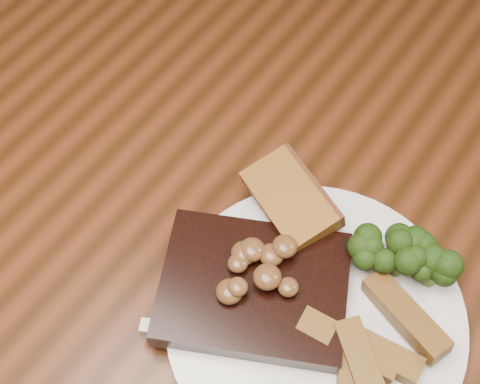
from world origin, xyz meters
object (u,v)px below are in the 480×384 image
object	(u,v)px
plate	(315,318)
potato_wedges	(389,363)
dining_table	(250,257)
garlic_bread	(288,210)
steak	(254,289)

from	to	relation	value
plate	potato_wedges	distance (m)	0.08
dining_table	garlic_bread	distance (m)	0.12
garlic_bread	dining_table	bearing A→B (deg)	-125.42
steak	potato_wedges	distance (m)	0.14
dining_table	steak	distance (m)	0.15
dining_table	steak	bearing A→B (deg)	-53.80
plate	garlic_bread	size ratio (longest dim) A/B	2.84
steak	garlic_bread	distance (m)	0.09
garlic_bread	steak	bearing A→B (deg)	-52.95
plate	steak	size ratio (longest dim) A/B	1.63
dining_table	garlic_bread	size ratio (longest dim) A/B	16.17
dining_table	potato_wedges	distance (m)	0.23
dining_table	garlic_bread	xyz separation A→B (m)	(0.03, 0.02, 0.12)
steak	garlic_bread	world-z (taller)	steak
steak	potato_wedges	world-z (taller)	steak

